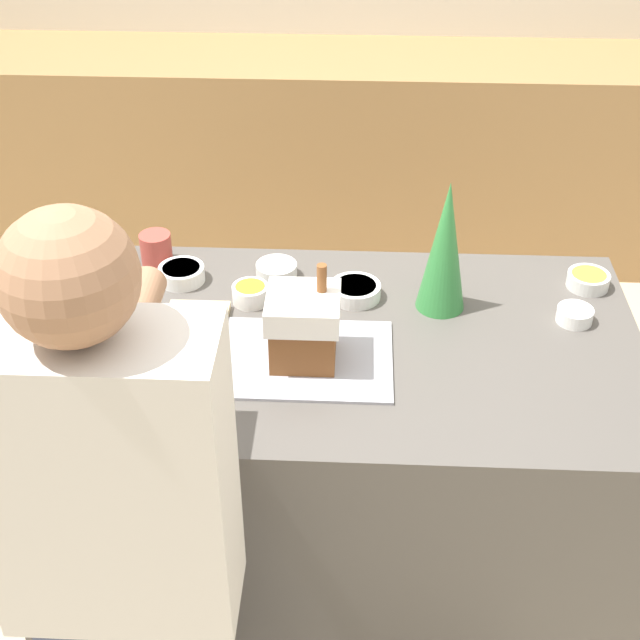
# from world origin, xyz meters

# --- Properties ---
(ground_plane) EXTENTS (12.00, 12.00, 0.00)m
(ground_plane) POSITION_xyz_m (0.00, 0.00, 0.00)
(ground_plane) COLOR #C6B28E
(back_cabinet_block) EXTENTS (6.00, 0.60, 0.95)m
(back_cabinet_block) POSITION_xyz_m (0.00, 2.04, 0.47)
(back_cabinet_block) COLOR #9E7547
(back_cabinet_block) RESTS_ON ground_plane
(kitchen_island) EXTENTS (1.58, 0.89, 0.91)m
(kitchen_island) POSITION_xyz_m (0.00, 0.00, 0.45)
(kitchen_island) COLOR #514C47
(kitchen_island) RESTS_ON ground_plane
(baking_tray) EXTENTS (0.44, 0.33, 0.01)m
(baking_tray) POSITION_xyz_m (-0.07, -0.09, 0.91)
(baking_tray) COLOR #9E9EA8
(baking_tray) RESTS_ON kitchen_island
(gingerbread_house) EXTENTS (0.18, 0.17, 0.25)m
(gingerbread_house) POSITION_xyz_m (-0.07, -0.09, 1.01)
(gingerbread_house) COLOR brown
(gingerbread_house) RESTS_ON baking_tray
(decorative_tree) EXTENTS (0.13, 0.13, 0.37)m
(decorative_tree) POSITION_xyz_m (0.28, 0.17, 1.09)
(decorative_tree) COLOR #33843D
(decorative_tree) RESTS_ON kitchen_island
(candy_bowl_front_corner) EXTENTS (0.12, 0.12, 0.04)m
(candy_bowl_front_corner) POSITION_xyz_m (0.69, 0.28, 0.93)
(candy_bowl_front_corner) COLOR silver
(candy_bowl_front_corner) RESTS_ON kitchen_island
(candy_bowl_far_right) EXTENTS (0.12, 0.12, 0.04)m
(candy_bowl_far_right) POSITION_xyz_m (-0.17, 0.29, 0.93)
(candy_bowl_far_right) COLOR silver
(candy_bowl_far_right) RESTS_ON kitchen_island
(candy_bowl_center_rear) EXTENTS (0.12, 0.12, 0.05)m
(candy_bowl_center_rear) POSITION_xyz_m (-0.52, -0.01, 0.94)
(candy_bowl_center_rear) COLOR white
(candy_bowl_center_rear) RESTS_ON kitchen_island
(candy_bowl_near_tray_left) EXTENTS (0.13, 0.13, 0.04)m
(candy_bowl_near_tray_left) POSITION_xyz_m (-0.44, 0.26, 0.93)
(candy_bowl_near_tray_left) COLOR white
(candy_bowl_near_tray_left) RESTS_ON kitchen_island
(candy_bowl_far_left) EXTENTS (0.09, 0.09, 0.04)m
(candy_bowl_far_left) POSITION_xyz_m (0.63, 0.11, 0.93)
(candy_bowl_far_left) COLOR white
(candy_bowl_far_left) RESTS_ON kitchen_island
(candy_bowl_beside_tree) EXTENTS (0.14, 0.14, 0.04)m
(candy_bowl_beside_tree) POSITION_xyz_m (0.05, 0.20, 0.93)
(candy_bowl_beside_tree) COLOR white
(candy_bowl_beside_tree) RESTS_ON kitchen_island
(candy_bowl_behind_tray) EXTENTS (0.10, 0.10, 0.05)m
(candy_bowl_behind_tray) POSITION_xyz_m (-0.23, 0.16, 0.93)
(candy_bowl_behind_tray) COLOR white
(candy_bowl_behind_tray) RESTS_ON kitchen_island
(cookbook) EXTENTS (0.16, 0.14, 0.02)m
(cookbook) POSITION_xyz_m (-0.36, 0.06, 0.92)
(cookbook) COLOR #CCB78C
(cookbook) RESTS_ON kitchen_island
(mug) EXTENTS (0.09, 0.09, 0.09)m
(mug) POSITION_xyz_m (-0.52, 0.35, 0.95)
(mug) COLOR #B24238
(mug) RESTS_ON kitchen_island
(person) EXTENTS (0.44, 0.55, 1.66)m
(person) POSITION_xyz_m (-0.38, -0.73, 0.86)
(person) COLOR #424C6B
(person) RESTS_ON ground_plane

